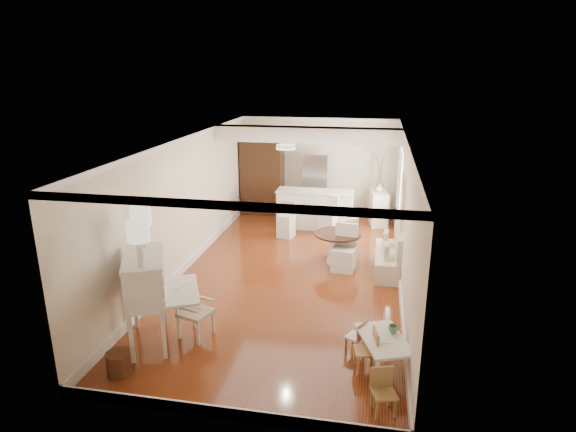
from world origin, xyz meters
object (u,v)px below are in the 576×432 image
(wicker_basket, at_px, (119,363))
(kids_table, at_px, (383,353))
(kids_chair_a, at_px, (366,350))
(breakfast_counter, at_px, (315,209))
(kids_chair_b, at_px, (355,336))
(secretary_bureau, at_px, (147,300))
(slip_chair_far, at_px, (343,237))
(pantry_cabinet, at_px, (262,175))
(slip_chair_near, at_px, (344,248))
(kids_chair_c, at_px, (384,393))
(dining_table, at_px, (337,248))
(bar_stool_right, at_px, (328,216))
(fridge, at_px, (327,186))
(sideboard, at_px, (378,207))
(bar_stool_left, at_px, (286,220))
(gustavian_armchair, at_px, (195,312))

(wicker_basket, relative_size, kids_table, 0.35)
(kids_chair_a, xyz_separation_m, breakfast_counter, (-1.56, 6.25, 0.19))
(wicker_basket, bearing_deg, kids_chair_b, 20.17)
(breakfast_counter, bearing_deg, secretary_bureau, -106.38)
(slip_chair_far, bearing_deg, pantry_cabinet, -94.91)
(wicker_basket, relative_size, slip_chair_far, 0.35)
(kids_table, height_order, slip_chair_near, slip_chair_near)
(kids_chair_c, xyz_separation_m, dining_table, (-1.00, 4.76, 0.05))
(slip_chair_near, distance_m, bar_stool_right, 2.33)
(kids_chair_b, bearing_deg, wicker_basket, -41.58)
(wicker_basket, distance_m, kids_chair_c, 3.67)
(wicker_basket, relative_size, dining_table, 0.33)
(slip_chair_near, bearing_deg, secretary_bureau, -121.45)
(bar_stool_right, relative_size, fridge, 0.55)
(kids_chair_b, height_order, breakfast_counter, breakfast_counter)
(sideboard, bearing_deg, kids_table, -97.96)
(kids_chair_a, xyz_separation_m, bar_stool_right, (-1.15, 5.79, 0.18))
(kids_chair_a, relative_size, kids_chair_c, 1.08)
(breakfast_counter, relative_size, bar_stool_left, 2.22)
(dining_table, bearing_deg, kids_chair_c, -78.17)
(kids_chair_b, bearing_deg, secretary_bureau, -55.77)
(bar_stool_right, bearing_deg, wicker_basket, -91.77)
(kids_table, bearing_deg, slip_chair_far, 102.23)
(bar_stool_right, bearing_deg, kids_chair_b, -62.19)
(kids_chair_c, height_order, slip_chair_far, slip_chair_far)
(slip_chair_near, bearing_deg, bar_stool_left, 138.92)
(slip_chair_near, bearing_deg, gustavian_armchair, -116.68)
(wicker_basket, height_order, kids_table, kids_table)
(secretary_bureau, relative_size, bar_stool_right, 1.47)
(gustavian_armchair, distance_m, breakfast_counter, 5.93)
(bar_stool_right, bearing_deg, gustavian_armchair, -88.82)
(fridge, distance_m, sideboard, 1.57)
(gustavian_armchair, bearing_deg, slip_chair_far, -11.35)
(slip_chair_near, xyz_separation_m, pantry_cabinet, (-2.68, 3.80, 0.66))
(wicker_basket, relative_size, fridge, 0.19)
(secretary_bureau, xyz_separation_m, gustavian_armchair, (0.65, 0.31, -0.30))
(slip_chair_near, height_order, pantry_cabinet, pantry_cabinet)
(kids_chair_c, height_order, bar_stool_right, bar_stool_right)
(fridge, bearing_deg, slip_chair_far, -77.04)
(dining_table, bearing_deg, bar_stool_right, 102.15)
(gustavian_armchair, bearing_deg, sideboard, -6.38)
(wicker_basket, distance_m, sideboard, 8.44)
(pantry_cabinet, height_order, fridge, pantry_cabinet)
(dining_table, bearing_deg, fridge, 100.22)
(secretary_bureau, xyz_separation_m, bar_stool_left, (1.18, 5.24, -0.27))
(gustavian_armchair, height_order, kids_chair_a, gustavian_armchair)
(kids_chair_a, bearing_deg, fridge, 178.04)
(dining_table, height_order, slip_chair_far, slip_chair_far)
(kids_chair_a, distance_m, fridge, 7.45)
(kids_chair_b, xyz_separation_m, dining_table, (-0.58, 3.43, 0.09))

